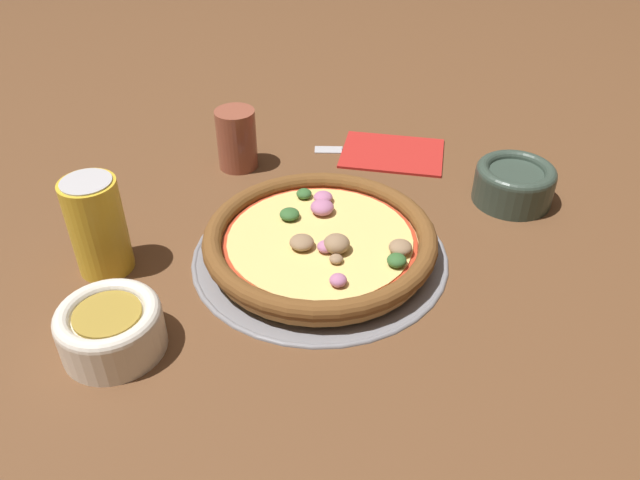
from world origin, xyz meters
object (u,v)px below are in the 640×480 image
at_px(napkin, 392,152).
at_px(fork, 360,150).
at_px(beverage_can, 97,226).
at_px(pizza_tray, 320,253).
at_px(bowl_near, 111,327).
at_px(bowl_far, 514,182).
at_px(drinking_cup, 237,139).
at_px(pizza, 320,240).

xyz_separation_m(napkin, fork, (-0.05, 0.01, -0.00)).
bearing_deg(beverage_can, pizza_tray, 7.67).
relative_size(pizza_tray, napkin, 1.84).
relative_size(pizza_tray, bowl_near, 2.96).
relative_size(bowl_near, bowl_far, 0.99).
bearing_deg(drinking_cup, bowl_near, -100.40).
xyz_separation_m(bowl_near, napkin, (0.31, 0.44, -0.03)).
relative_size(bowl_near, fork, 0.63).
distance_m(pizza_tray, fork, 0.28).
bearing_deg(bowl_near, beverage_can, 111.54).
xyz_separation_m(bowl_far, fork, (-0.21, 0.14, -0.03)).
relative_size(bowl_far, fork, 0.64).
xyz_separation_m(drinking_cup, beverage_can, (-0.12, -0.26, 0.02)).
height_order(pizza, bowl_far, bowl_far).
bearing_deg(pizza, fork, 79.60).
bearing_deg(drinking_cup, fork, 16.99).
xyz_separation_m(pizza_tray, fork, (0.05, 0.28, -0.00)).
relative_size(pizza, fork, 1.68).
distance_m(drinking_cup, beverage_can, 0.28).
bearing_deg(fork, bowl_far, 146.27).
distance_m(pizza, napkin, 0.29).
xyz_separation_m(pizza_tray, drinking_cup, (-0.14, 0.22, 0.04)).
bearing_deg(bowl_far, napkin, 142.37).
bearing_deg(pizza, napkin, 69.19).
bearing_deg(fork, bowl_near, 58.33).
relative_size(pizza_tray, beverage_can, 2.61).
bearing_deg(bowl_near, fork, 59.74).
height_order(bowl_near, napkin, bowl_near).
bearing_deg(napkin, pizza_tray, -110.90).
bearing_deg(bowl_far, drinking_cup, 169.08).
bearing_deg(drinking_cup, pizza_tray, -58.05).
relative_size(bowl_far, drinking_cup, 1.20).
bearing_deg(drinking_cup, pizza, -57.95).
distance_m(pizza, fork, 0.28).
bearing_deg(bowl_near, pizza_tray, 38.83).
bearing_deg(pizza_tray, bowl_near, -141.17).
bearing_deg(bowl_far, beverage_can, -161.36).
distance_m(drinking_cup, napkin, 0.25).
distance_m(bowl_near, bowl_far, 0.57).
height_order(pizza, bowl_near, bowl_near).
bearing_deg(pizza_tray, drinking_cup, 121.95).
bearing_deg(fork, pizza_tray, 78.09).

